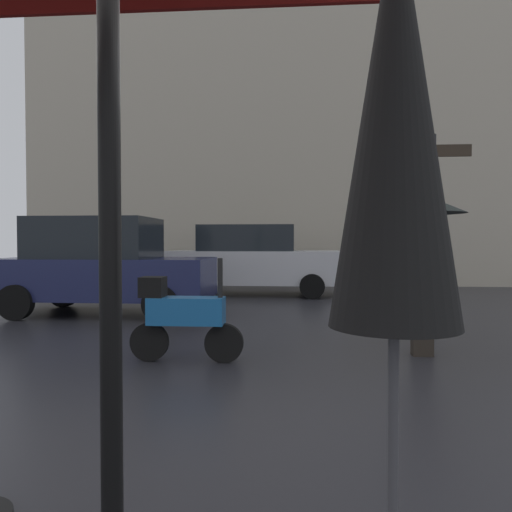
{
  "coord_description": "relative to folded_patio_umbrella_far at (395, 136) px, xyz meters",
  "views": [
    {
      "loc": [
        0.57,
        -2.76,
        1.42
      ],
      "look_at": [
        -0.09,
        5.6,
        1.18
      ],
      "focal_mm": 34.24,
      "sensor_mm": 36.0,
      "label": 1
    }
  ],
  "objects": [
    {
      "name": "building_block",
      "position": [
        -0.9,
        15.81,
        6.32
      ],
      "size": [
        17.12,
        2.87,
        16.17
      ],
      "primitive_type": "cube",
      "color": "#B2A893",
      "rests_on": "ground"
    },
    {
      "name": "ground_plane",
      "position": [
        -0.9,
        1.14,
        -1.77
      ],
      "size": [
        60.0,
        60.0,
        0.0
      ],
      "primitive_type": "plane",
      "color": "#26262B"
    },
    {
      "name": "street_signpost",
      "position": [
        1.78,
        6.03,
        0.09
      ],
      "size": [
        1.08,
        0.08,
        3.06
      ],
      "color": "black",
      "rests_on": "ground"
    },
    {
      "name": "parked_car_left",
      "position": [
        -4.11,
        7.76,
        -0.8
      ],
      "size": [
        4.13,
        2.03,
        1.9
      ],
      "rotation": [
        0.0,
        0.0,
        3.27
      ],
      "color": "#1E234C",
      "rests_on": "ground"
    },
    {
      "name": "pedestrian_with_umbrella",
      "position": [
        1.27,
        4.59,
        -0.17
      ],
      "size": [
        1.03,
        1.03,
        2.01
      ],
      "rotation": [
        0.0,
        0.0,
        1.61
      ],
      "color": "#2A241E",
      "rests_on": "ground"
    },
    {
      "name": "folded_patio_umbrella_far",
      "position": [
        0.0,
        0.0,
        0.0
      ],
      "size": [
        0.47,
        0.47,
        2.55
      ],
      "color": "black",
      "rests_on": "ground"
    },
    {
      "name": "parked_car_right",
      "position": [
        -1.44,
        11.48,
        -0.81
      ],
      "size": [
        4.56,
        1.95,
        1.88
      ],
      "rotation": [
        0.0,
        0.0,
        -0.14
      ],
      "color": "silver",
      "rests_on": "ground"
    },
    {
      "name": "parked_scooter",
      "position": [
        -1.65,
        4.05,
        -1.21
      ],
      "size": [
        1.36,
        0.32,
        1.23
      ],
      "rotation": [
        0.0,
        0.0,
        -0.01
      ],
      "color": "black",
      "rests_on": "ground"
    }
  ]
}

